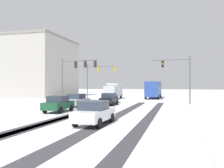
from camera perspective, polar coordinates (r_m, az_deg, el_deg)
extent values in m
cube|color=#38383D|center=(19.95, 9.01, -7.95)|extent=(0.86, 33.17, 0.01)
cube|color=#38383D|center=(21.63, -8.60, -7.35)|extent=(1.06, 33.17, 0.01)
cube|color=#38383D|center=(21.79, -9.54, -7.30)|extent=(1.18, 33.17, 0.01)
cube|color=#38383D|center=(20.44, 1.08, -7.77)|extent=(1.10, 33.17, 0.01)
cube|color=white|center=(18.62, 25.28, -8.30)|extent=(4.00, 33.17, 0.12)
cylinder|color=#56565B|center=(32.80, 18.33, 0.74)|extent=(0.18, 0.18, 6.50)
cylinder|color=#56565B|center=(32.94, 13.92, 5.70)|extent=(5.04, 0.16, 0.12)
cube|color=black|center=(32.93, 12.16, 4.74)|extent=(0.32, 0.24, 0.90)
sphere|color=black|center=(32.80, 12.14, 5.29)|extent=(0.20, 0.20, 0.20)
sphere|color=orange|center=(32.77, 12.14, 4.76)|extent=(0.20, 0.20, 0.20)
sphere|color=black|center=(32.75, 12.14, 4.24)|extent=(0.20, 0.20, 0.20)
cylinder|color=#56565B|center=(43.67, -6.00, 0.47)|extent=(0.18, 0.18, 6.50)
cylinder|color=#56565B|center=(42.98, -2.53, 4.29)|extent=(5.49, 0.31, 0.12)
cube|color=#B79319|center=(43.09, -3.23, 3.54)|extent=(0.33, 0.25, 0.90)
sphere|color=black|center=(43.27, -3.17, 3.93)|extent=(0.20, 0.20, 0.20)
sphere|color=orange|center=(43.24, -3.17, 3.53)|extent=(0.20, 0.20, 0.20)
sphere|color=black|center=(43.23, -3.17, 3.13)|extent=(0.20, 0.20, 0.20)
cube|color=#B79319|center=(42.34, 0.70, 3.61)|extent=(0.33, 0.25, 0.90)
sphere|color=black|center=(42.52, 0.75, 4.00)|extent=(0.20, 0.20, 0.20)
sphere|color=orange|center=(42.50, 0.75, 3.60)|extent=(0.20, 0.20, 0.20)
sphere|color=black|center=(42.48, 0.75, 3.19)|extent=(0.20, 0.20, 0.20)
cylinder|color=#56565B|center=(34.52, -11.98, 0.68)|extent=(0.18, 0.18, 6.50)
cylinder|color=#56565B|center=(33.41, -7.96, 5.61)|extent=(5.40, 0.44, 0.12)
cube|color=black|center=(33.60, -8.79, 4.64)|extent=(0.33, 0.26, 0.90)
sphere|color=black|center=(33.77, -8.66, 5.12)|extent=(0.20, 0.20, 0.20)
sphere|color=orange|center=(33.74, -8.66, 4.61)|extent=(0.20, 0.20, 0.20)
sphere|color=black|center=(33.72, -8.66, 4.11)|extent=(0.20, 0.20, 0.20)
cube|color=black|center=(32.95, -6.48, 4.73)|extent=(0.33, 0.26, 0.90)
sphere|color=black|center=(33.12, -6.37, 5.23)|extent=(0.20, 0.20, 0.20)
sphere|color=orange|center=(33.09, -6.37, 4.71)|extent=(0.20, 0.20, 0.20)
sphere|color=black|center=(33.07, -6.37, 4.19)|extent=(0.20, 0.20, 0.20)
cube|color=black|center=(32.35, -4.09, 4.82)|extent=(0.33, 0.26, 0.90)
sphere|color=black|center=(32.53, -3.98, 5.33)|extent=(0.20, 0.20, 0.20)
sphere|color=orange|center=(32.50, -3.98, 4.80)|extent=(0.20, 0.20, 0.20)
sphere|color=black|center=(32.47, -3.98, 4.27)|extent=(0.20, 0.20, 0.20)
cube|color=black|center=(31.49, -0.71, -3.93)|extent=(1.83, 4.15, 0.70)
cube|color=#2D3847|center=(31.31, -0.78, -2.75)|extent=(1.62, 1.95, 0.60)
cylinder|color=black|center=(32.94, -1.54, -4.38)|extent=(0.24, 0.65, 0.64)
cylinder|color=black|center=(32.56, 1.21, -4.42)|extent=(0.24, 0.65, 0.64)
cylinder|color=black|center=(30.49, -2.76, -4.70)|extent=(0.24, 0.65, 0.64)
cylinder|color=black|center=(30.09, 0.20, -4.76)|extent=(0.24, 0.65, 0.64)
cube|color=#B7BABF|center=(29.22, -8.42, -4.20)|extent=(1.86, 4.16, 0.70)
cube|color=#2D3847|center=(29.05, -8.55, -2.94)|extent=(1.63, 1.96, 0.60)
cylinder|color=black|center=(30.74, -8.75, -4.66)|extent=(0.24, 0.65, 0.64)
cylinder|color=black|center=(30.07, -5.98, -4.76)|extent=(0.24, 0.65, 0.64)
cylinder|color=black|center=(28.49, -11.01, -5.01)|extent=(0.24, 0.65, 0.64)
cylinder|color=black|center=(27.76, -8.06, -5.13)|extent=(0.24, 0.65, 0.64)
cube|color=#194C2D|center=(24.15, -12.78, -5.02)|extent=(1.80, 4.14, 0.70)
cube|color=#2D3847|center=(23.97, -12.94, -3.50)|extent=(1.61, 1.94, 0.60)
cylinder|color=black|center=(25.68, -13.14, -5.52)|extent=(0.24, 0.65, 0.64)
cylinder|color=black|center=(24.99, -9.81, -5.67)|extent=(0.24, 0.65, 0.64)
cylinder|color=black|center=(23.45, -15.95, -6.02)|extent=(0.24, 0.65, 0.64)
cylinder|color=black|center=(22.69, -12.39, -6.21)|extent=(0.24, 0.65, 0.64)
cube|color=silver|center=(16.14, -4.24, -7.38)|extent=(1.90, 4.18, 0.70)
cube|color=#2D3847|center=(15.94, -4.45, -5.12)|extent=(1.65, 1.97, 0.60)
cylinder|color=black|center=(17.66, -5.13, -7.91)|extent=(0.25, 0.65, 0.64)
cylinder|color=black|center=(17.10, -0.09, -8.17)|extent=(0.25, 0.65, 0.64)
cylinder|color=black|center=(15.38, -8.88, -9.05)|extent=(0.25, 0.65, 0.64)
cylinder|color=black|center=(14.73, -3.18, -9.44)|extent=(0.25, 0.65, 0.64)
cube|color=#284793|center=(49.15, 10.05, -1.15)|extent=(2.51, 11.00, 2.90)
cube|color=#283342|center=(49.14, 10.05, -0.74)|extent=(2.55, 10.12, 0.90)
cylinder|color=black|center=(45.26, 11.13, -3.06)|extent=(0.30, 0.96, 0.96)
cylinder|color=black|center=(45.49, 8.14, -3.05)|extent=(0.30, 0.96, 0.96)
cylinder|color=black|center=(52.39, 11.66, -2.68)|extent=(0.30, 0.96, 0.96)
cylinder|color=black|center=(52.59, 9.07, -2.67)|extent=(0.30, 0.96, 0.96)
cube|color=#B7BABF|center=(43.50, -0.42, -1.87)|extent=(2.17, 2.26, 2.10)
cube|color=silver|center=(47.10, 0.65, -1.45)|extent=(2.36, 5.27, 2.60)
cylinder|color=black|center=(43.75, 1.01, -3.24)|extent=(0.31, 0.85, 0.84)
cylinder|color=black|center=(44.22, -1.56, -3.21)|extent=(0.31, 0.85, 0.84)
cylinder|color=black|center=(48.33, 2.20, -2.96)|extent=(0.31, 0.85, 0.84)
cylinder|color=black|center=(48.76, -0.14, -2.94)|extent=(0.31, 0.85, 0.84)
cube|color=#B2ADA3|center=(60.47, -19.63, 3.47)|extent=(19.13, 16.71, 13.25)
cube|color=gray|center=(61.30, -19.62, 9.90)|extent=(19.43, 17.01, 0.50)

